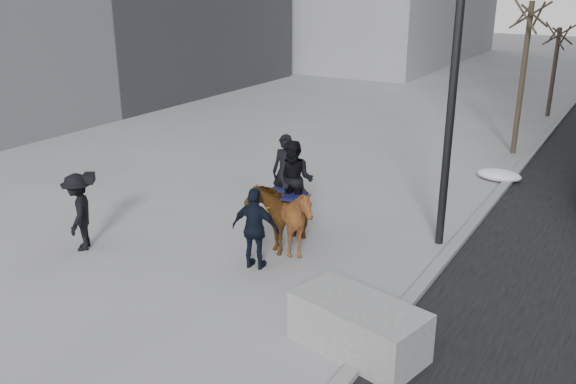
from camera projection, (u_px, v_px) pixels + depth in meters
The scene contains 11 objects.
ground at pixel (257, 278), 12.37m from camera, with size 120.00×120.00×0.00m, color gray.
curb at pixel (516, 171), 18.95m from camera, with size 0.25×90.00×0.12m, color gray.
planter at pixel (358, 327), 9.88m from camera, with size 2.17×1.09×0.87m, color #99999B.
tree_near at pixel (523, 71), 20.22m from camera, with size 1.20×1.20×5.61m, color #342A1E, non-canonical shape.
tree_far at pixel (554, 68), 26.03m from camera, with size 1.20×1.20×4.18m, color #382921, non-canonical shape.
mounted_left at pixel (283, 204), 13.72m from camera, with size 1.04×2.02×2.52m.
mounted_right at pixel (292, 210), 13.16m from camera, with size 1.67×1.79×2.53m.
feeder at pixel (255, 229), 12.56m from camera, with size 1.09×0.95×1.75m.
camera_crew at pixel (79, 212), 13.45m from camera, with size 1.21×1.30×1.75m.
lamppost at pixel (458, 18), 12.30m from camera, with size 0.25×1.06×9.09m.
snow_piles at pixel (446, 235), 14.06m from camera, with size 1.30×11.09×0.33m.
Camera 1 is at (6.26, -9.15, 5.80)m, focal length 38.00 mm.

